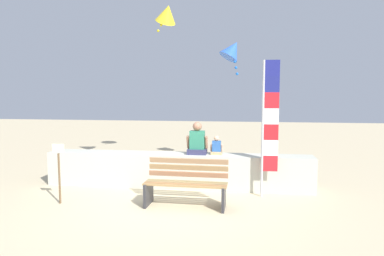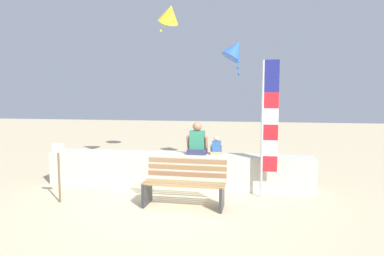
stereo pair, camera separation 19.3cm
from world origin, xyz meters
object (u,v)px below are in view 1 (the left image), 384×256
flag_banner (268,122)px  kite_yellow (167,14)px  person_adult (197,142)px  kite_blue (233,50)px  park_bench (186,184)px  sign_post (59,168)px  person_child (217,147)px

flag_banner → kite_yellow: size_ratio=2.72×
person_adult → kite_yellow: size_ratio=0.71×
kite_blue → kite_yellow: bearing=168.3°
flag_banner → kite_yellow: (-2.85, 3.52, 3.03)m
park_bench → person_adult: size_ratio=2.17×
kite_yellow → sign_post: kite_yellow is taller
park_bench → person_child: person_child is taller
person_child → flag_banner: bearing=-25.5°
person_child → kite_yellow: kite_yellow is taller
park_bench → person_adult: 1.47m
person_child → kite_yellow: (-1.76, 2.99, 3.66)m
kite_yellow → person_adult: bearing=-66.2°
person_child → person_adult: bearing=-180.0°
park_bench → kite_blue: bearing=78.7°
flag_banner → person_adult: bearing=161.2°
park_bench → sign_post: sign_post is taller
sign_post → park_bench: bearing=5.2°
person_child → flag_banner: flag_banner is taller
park_bench → kite_yellow: (-1.27, 4.31, 4.20)m
person_child → sign_post: 3.37m
park_bench → kite_yellow: bearing=106.4°
kite_blue → kite_yellow: kite_yellow is taller
kite_yellow → person_child: bearing=-59.5°
flag_banner → kite_blue: 3.69m
person_adult → person_child: 0.46m
flag_banner → sign_post: (-4.08, -1.02, -0.88)m
park_bench → person_child: bearing=69.3°
park_bench → kite_blue: (0.77, 3.88, 3.02)m
person_child → flag_banner: 1.37m
flag_banner → sign_post: size_ratio=2.39×
person_child → kite_yellow: size_ratio=0.41×
kite_blue → person_child: bearing=-96.2°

